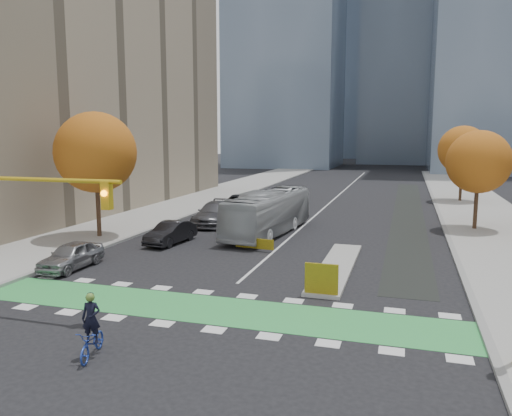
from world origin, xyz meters
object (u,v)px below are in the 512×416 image
Objects in this scene: parked_car_a at (71,256)px; parked_car_d at (239,204)px; tree_east_far at (463,150)px; parked_car_c at (215,213)px; bus at (269,212)px; cyclist at (92,336)px; tree_west at (96,152)px; parked_car_b at (171,233)px; tree_east_near at (479,162)px; hazard_board at (321,279)px.

parked_car_d is (2.39, 19.33, 0.12)m from parked_car_a.
parked_car_c is (-19.00, -19.13, -4.39)m from tree_east_far.
tree_east_far is 25.96m from bus.
bus is (0.07, 20.06, 0.82)m from cyclist.
tree_west reaches higher than parked_car_a.
parked_car_d is at bearing 95.17° from parked_car_b.
cyclist is (-13.77, -25.46, -4.19)m from tree_east_near.
bus is 2.58× the size of parked_car_b.
tree_east_far is 32.79m from parked_car_b.
cyclist is 0.51× the size of parked_car_a.
parked_car_d is at bearing 86.76° from parked_car_c.
tree_east_near is (8.00, 17.80, 4.06)m from hazard_board.
tree_east_far reaches higher than parked_car_c.
tree_east_near is at bearing 34.73° from parked_car_b.
parked_car_c is at bearing 125.59° from hazard_board.
tree_east_near is 21.72m from parked_car_b.
bus is 13.67m from parked_car_a.
tree_east_near is 15.11m from bus.
cyclist is at bearing -65.76° from parked_car_b.
parked_car_b reaches higher than parked_car_a.
parked_car_d is (-4.73, 27.79, 0.12)m from cyclist.
hazard_board is 0.17× the size of tree_west.
parked_car_d is (0.23, 12.50, 0.11)m from parked_car_b.
parked_car_a is (-7.13, 8.46, 0.00)m from cyclist.
parked_car_b is (5.27, -0.17, -4.93)m from tree_west.
parked_car_a is at bearing -101.29° from parked_car_b.
tree_west is 2.06× the size of parked_car_a.
parked_car_b is at bearing -95.15° from parked_car_c.
tree_east_far is 1.91× the size of parked_car_a.
tree_east_far is (24.50, 26.00, -0.38)m from tree_west.
cyclist reaches higher than parked_car_c.
parked_car_d reaches higher than parked_car_b.
hazard_board is 0.18× the size of tree_east_far.
parked_car_d is at bearing 85.85° from cyclist.
tree_east_near reaches higher than parked_car_a.
parked_car_b is at bearing -1.82° from tree_west.
tree_west reaches higher than hazard_board.
tree_east_far is at bearing 46.70° from tree_west.
tree_west reaches higher than parked_car_c.
parked_car_b is at bearing -98.58° from parked_car_d.
tree_east_near reaches higher than parked_car_b.
parked_car_b is (-5.03, -4.76, -0.81)m from bus.
hazard_board is at bearing -25.99° from tree_west.
parked_car_d is (0.00, 5.46, -0.05)m from parked_car_c.
tree_east_far is 1.33× the size of parked_car_d.
parked_car_c is at bearing 51.33° from tree_west.
bus is 2.69× the size of parked_car_a.
cyclist is 0.19× the size of bus.
tree_west is at bearing -175.58° from parked_car_b.
parked_car_a is at bearing -103.03° from parked_car_c.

